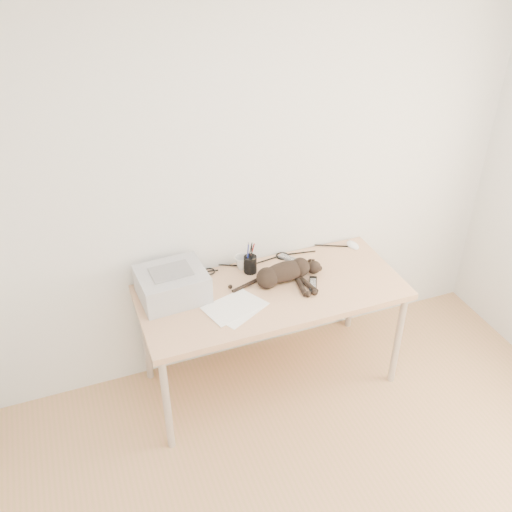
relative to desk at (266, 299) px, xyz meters
name	(u,v)px	position (x,y,z in m)	size (l,w,h in m)	color
wall_back	(251,181)	(0.00, 0.27, 0.69)	(3.50, 3.50, 0.00)	silver
desk	(266,299)	(0.00, 0.00, 0.00)	(1.60, 0.70, 0.74)	tan
printer	(172,284)	(-0.57, 0.06, 0.22)	(0.41, 0.35, 0.18)	#A5A5A9
papers	(235,308)	(-0.26, -0.18, 0.14)	(0.39, 0.34, 0.01)	white
cat	(283,274)	(0.09, -0.03, 0.19)	(0.59, 0.27, 0.13)	black
mug	(242,262)	(-0.09, 0.19, 0.18)	(0.09, 0.09, 0.09)	white
pen_cup	(250,264)	(-0.06, 0.14, 0.19)	(0.08, 0.08, 0.21)	black
remote_grey	(290,259)	(0.23, 0.16, 0.14)	(0.04, 0.16, 0.02)	slate
remote_black	(313,285)	(0.25, -0.14, 0.14)	(0.05, 0.16, 0.02)	black
mouse	(353,244)	(0.69, 0.18, 0.15)	(0.07, 0.11, 0.04)	white
cable_tangle	(254,262)	(0.00, 0.22, 0.14)	(1.36, 0.09, 0.01)	black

